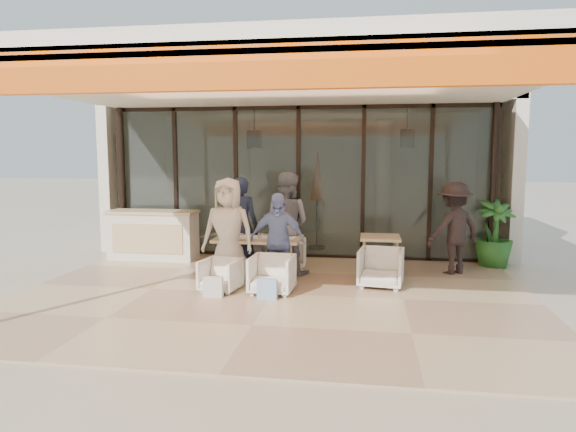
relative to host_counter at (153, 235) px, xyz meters
name	(u,v)px	position (x,y,z in m)	size (l,w,h in m)	color
ground	(273,295)	(2.96, -2.30, -0.53)	(70.00, 70.00, 0.00)	#C6B293
terrace_floor	(273,295)	(2.96, -2.30, -0.53)	(8.00, 6.00, 0.01)	tan
terrace_structure	(269,81)	(2.96, -2.56, 2.72)	(8.00, 6.00, 3.40)	silver
glass_storefront	(298,183)	(2.96, 0.70, 1.07)	(8.08, 0.10, 3.20)	#9EADA3
interior_block	(311,153)	(2.97, 3.02, 1.70)	(9.05, 3.62, 3.52)	silver
host_counter	(153,235)	(0.00, 0.00, 0.00)	(1.85, 0.65, 1.04)	silver
dining_table	(258,241)	(2.50, -1.25, 0.16)	(1.50, 0.90, 0.93)	#E0BB88
chair_far_left	(248,249)	(2.09, -0.31, -0.18)	(0.67, 0.63, 0.69)	white
chair_far_right	(290,252)	(2.93, -0.31, -0.21)	(0.62, 0.58, 0.64)	white
chair_near_left	(220,274)	(2.09, -2.21, -0.23)	(0.58, 0.54, 0.60)	white
chair_near_right	(272,273)	(2.93, -2.21, -0.19)	(0.67, 0.62, 0.69)	white
diner_navy	(241,225)	(2.09, -0.81, 0.37)	(0.65, 0.43, 1.79)	#161E32
diner_grey	(286,223)	(2.93, -0.81, 0.41)	(0.91, 0.71, 1.88)	#5C5C60
diner_cream	(228,232)	(2.09, -1.71, 0.37)	(0.89, 0.58, 1.81)	beige
diner_periwinkle	(277,240)	(2.93, -1.71, 0.25)	(0.92, 0.38, 1.57)	#7C8FCF
tote_bag_cream	(213,288)	(2.09, -2.61, -0.36)	(0.30, 0.10, 0.34)	silver
tote_bag_blue	(267,290)	(2.93, -2.61, -0.36)	(0.30, 0.10, 0.34)	#99BFD8
side_table	(380,242)	(4.64, -0.80, 0.11)	(0.70, 0.70, 0.74)	#E0BB88
side_chair	(381,266)	(4.64, -1.55, -0.17)	(0.71, 0.66, 0.73)	white
standing_woman	(454,229)	(5.98, -0.39, 0.32)	(1.10, 0.63, 1.70)	black
potted_palm	(494,234)	(6.86, 0.37, 0.13)	(0.74, 0.74, 1.32)	#1E5919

